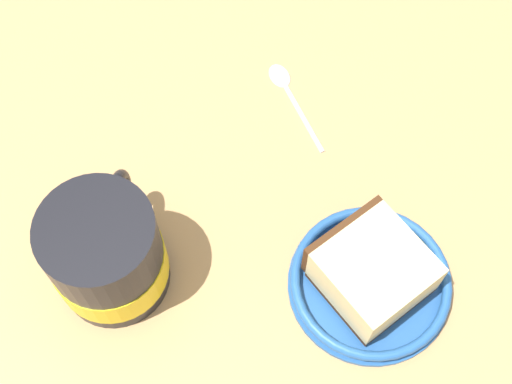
# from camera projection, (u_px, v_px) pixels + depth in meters

# --- Properties ---
(ground_plane) EXTENTS (1.24, 1.24, 0.04)m
(ground_plane) POSITION_uv_depth(u_px,v_px,m) (247.00, 260.00, 0.68)
(ground_plane) COLOR tan
(small_plate) EXTENTS (0.14, 0.14, 0.02)m
(small_plate) POSITION_uv_depth(u_px,v_px,m) (370.00, 283.00, 0.64)
(small_plate) COLOR #26599E
(small_plate) RESTS_ON ground_plane
(cake_slice) EXTENTS (0.11, 0.11, 0.05)m
(cake_slice) POSITION_uv_depth(u_px,v_px,m) (372.00, 270.00, 0.62)
(cake_slice) COLOR #472814
(cake_slice) RESTS_ON small_plate
(tea_mug) EXTENTS (0.10, 0.12, 0.11)m
(tea_mug) POSITION_uv_depth(u_px,v_px,m) (107.00, 255.00, 0.61)
(tea_mug) COLOR black
(tea_mug) RESTS_ON ground_plane
(teaspoon) EXTENTS (0.10, 0.08, 0.01)m
(teaspoon) POSITION_uv_depth(u_px,v_px,m) (287.00, 87.00, 0.74)
(teaspoon) COLOR silver
(teaspoon) RESTS_ON ground_plane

